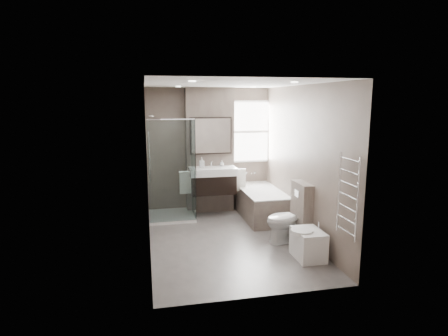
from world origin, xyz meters
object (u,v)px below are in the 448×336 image
object	(u,v)px
vanity	(213,180)
bidet	(308,244)
toilet	(288,219)
bathtub	(261,202)

from	to	relation	value
vanity	bidet	world-z (taller)	vanity
toilet	bidet	xyz separation A→B (m)	(0.04, -0.72, -0.15)
bathtub	vanity	bearing A→B (deg)	160.63
bidet	toilet	bearing A→B (deg)	93.47
bathtub	toilet	distance (m)	1.35
vanity	toilet	bearing A→B (deg)	-59.90
toilet	bidet	bearing A→B (deg)	-9.96
vanity	bidet	bearing A→B (deg)	-67.04
vanity	bathtub	size ratio (longest dim) A/B	0.59
vanity	toilet	xyz separation A→B (m)	(0.97, -1.67, -0.36)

